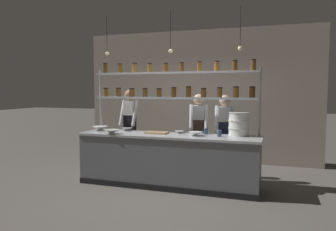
# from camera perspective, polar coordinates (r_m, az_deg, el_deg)

# --- Properties ---
(ground_plane) EXTENTS (40.00, 40.00, 0.00)m
(ground_plane) POSITION_cam_1_polar(r_m,az_deg,el_deg) (5.97, 0.02, -12.08)
(ground_plane) COLOR #5B5651
(back_wall) EXTENTS (5.62, 0.12, 3.11)m
(back_wall) POSITION_cam_1_polar(r_m,az_deg,el_deg) (7.90, 5.27, 3.41)
(back_wall) COLOR #9E9384
(back_wall) RESTS_ON ground_plane
(prep_counter) EXTENTS (3.22, 0.76, 0.92)m
(prep_counter) POSITION_cam_1_polar(r_m,az_deg,el_deg) (5.85, 0.02, -7.77)
(prep_counter) COLOR slate
(prep_counter) RESTS_ON ground_plane
(spice_shelf_unit) EXTENTS (3.10, 0.28, 2.23)m
(spice_shelf_unit) POSITION_cam_1_polar(r_m,az_deg,el_deg) (6.03, 1.05, 4.96)
(spice_shelf_unit) COLOR #ADAFB5
(spice_shelf_unit) RESTS_ON ground_plane
(chef_left) EXTENTS (0.36, 0.30, 1.70)m
(chef_left) POSITION_cam_1_polar(r_m,az_deg,el_deg) (6.88, -6.67, -1.51)
(chef_left) COLOR black
(chef_left) RESTS_ON ground_plane
(chef_center) EXTENTS (0.41, 0.33, 1.62)m
(chef_center) POSITION_cam_1_polar(r_m,az_deg,el_deg) (6.47, 5.34, -2.41)
(chef_center) COLOR black
(chef_center) RESTS_ON ground_plane
(chef_right) EXTENTS (0.39, 0.31, 1.61)m
(chef_right) POSITION_cam_1_polar(r_m,az_deg,el_deg) (6.23, 9.80, -2.80)
(chef_right) COLOR black
(chef_right) RESTS_ON ground_plane
(container_stack) EXTENTS (0.36, 0.36, 0.40)m
(container_stack) POSITION_cam_1_polar(r_m,az_deg,el_deg) (5.71, 12.22, -1.45)
(container_stack) COLOR white
(container_stack) RESTS_ON prep_counter
(cutting_board) EXTENTS (0.40, 0.26, 0.02)m
(cutting_board) POSITION_cam_1_polar(r_m,az_deg,el_deg) (5.91, -2.00, -2.99)
(cutting_board) COLOR #A88456
(cutting_board) RESTS_ON prep_counter
(prep_bowl_near_left) EXTENTS (0.28, 0.28, 0.08)m
(prep_bowl_near_left) POSITION_cam_1_polar(r_m,az_deg,el_deg) (5.90, -9.76, -2.82)
(prep_bowl_near_left) COLOR silver
(prep_bowl_near_left) RESTS_ON prep_counter
(prep_bowl_center_front) EXTENTS (0.25, 0.25, 0.07)m
(prep_bowl_center_front) POSITION_cam_1_polar(r_m,az_deg,el_deg) (5.61, 4.83, -3.20)
(prep_bowl_center_front) COLOR white
(prep_bowl_center_front) RESTS_ON prep_counter
(prep_bowl_center_back) EXTENTS (0.30, 0.30, 0.08)m
(prep_bowl_center_back) POSITION_cam_1_polar(r_m,az_deg,el_deg) (6.45, -11.76, -2.21)
(prep_bowl_center_back) COLOR white
(prep_bowl_center_back) RESTS_ON prep_counter
(prep_bowl_near_right) EXTENTS (0.16, 0.16, 0.04)m
(prep_bowl_near_right) POSITION_cam_1_polar(r_m,az_deg,el_deg) (5.91, 1.98, -2.90)
(prep_bowl_near_right) COLOR white
(prep_bowl_near_right) RESTS_ON prep_counter
(prep_bowl_far_left) EXTENTS (0.21, 0.21, 0.06)m
(prep_bowl_far_left) POSITION_cam_1_polar(r_m,az_deg,el_deg) (6.32, -7.13, -2.39)
(prep_bowl_far_left) COLOR #B2B7BC
(prep_bowl_far_left) RESTS_ON prep_counter
(serving_cup_front) EXTENTS (0.07, 0.07, 0.11)m
(serving_cup_front) POSITION_cam_1_polar(r_m,az_deg,el_deg) (5.55, 8.92, -3.09)
(serving_cup_front) COLOR #334C70
(serving_cup_front) RESTS_ON prep_counter
(serving_cup_by_board) EXTENTS (0.07, 0.07, 0.11)m
(serving_cup_by_board) POSITION_cam_1_polar(r_m,az_deg,el_deg) (5.81, 6.59, -2.75)
(serving_cup_by_board) COLOR #334C70
(serving_cup_by_board) RESTS_ON prep_counter
(pendant_light_row) EXTENTS (2.48, 0.07, 0.72)m
(pendant_light_row) POSITION_cam_1_polar(r_m,az_deg,el_deg) (5.75, 0.28, 11.52)
(pendant_light_row) COLOR black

